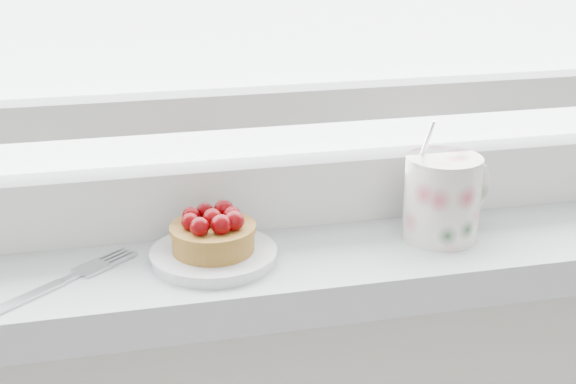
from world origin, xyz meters
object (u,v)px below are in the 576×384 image
object	(u,v)px
saucer	(214,256)
raspberry_tart	(213,232)
fork	(47,289)
floral_mug	(444,195)

from	to	relation	value
saucer	raspberry_tart	distance (m)	0.02
fork	floral_mug	bearing A→B (deg)	4.32
floral_mug	fork	world-z (taller)	floral_mug
raspberry_tart	saucer	bearing A→B (deg)	135.64
raspberry_tart	floral_mug	xyz separation A→B (m)	(0.24, 0.00, 0.01)
raspberry_tart	floral_mug	world-z (taller)	floral_mug
raspberry_tart	floral_mug	bearing A→B (deg)	1.11
saucer	raspberry_tart	world-z (taller)	raspberry_tart
saucer	raspberry_tart	xyz separation A→B (m)	(0.00, -0.00, 0.02)
saucer	fork	world-z (taller)	saucer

